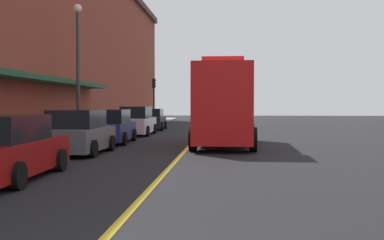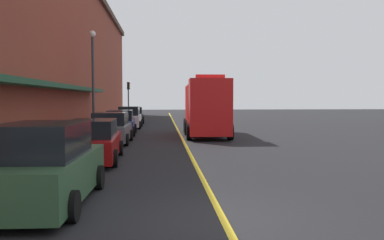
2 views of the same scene
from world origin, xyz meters
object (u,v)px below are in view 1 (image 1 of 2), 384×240
(traffic_light_near, at_px, (154,92))
(fire_truck, at_px, (225,107))
(parked_car_1, at_px, (4,149))
(parked_car_2, at_px, (78,133))
(street_lamp_left, at_px, (78,56))
(parked_car_4, at_px, (137,122))
(parked_car_3, at_px, (111,127))
(parked_car_5, at_px, (152,120))

(traffic_light_near, bearing_deg, fire_truck, -73.54)
(parked_car_1, xyz_separation_m, parked_car_2, (-0.09, 6.28, 0.03))
(parked_car_1, relative_size, street_lamp_left, 0.70)
(street_lamp_left, bearing_deg, fire_truck, -15.59)
(parked_car_4, distance_m, fire_truck, 9.36)
(parked_car_2, height_order, parked_car_4, parked_car_4)
(parked_car_3, distance_m, parked_car_5, 12.80)
(parked_car_4, bearing_deg, parked_car_2, 179.44)
(parked_car_5, bearing_deg, parked_car_4, 178.64)
(parked_car_4, height_order, traffic_light_near, traffic_light_near)
(parked_car_3, bearing_deg, parked_car_5, -2.06)
(parked_car_1, bearing_deg, parked_car_4, -1.94)
(parked_car_1, height_order, parked_car_2, parked_car_2)
(parked_car_2, bearing_deg, parked_car_4, 0.28)
(traffic_light_near, bearing_deg, parked_car_1, -87.64)
(traffic_light_near, bearing_deg, street_lamp_left, -91.78)
(parked_car_3, bearing_deg, street_lamp_left, 61.12)
(parked_car_1, xyz_separation_m, parked_car_4, (-0.01, 17.85, 0.07))
(fire_truck, distance_m, street_lamp_left, 8.29)
(parked_car_1, xyz_separation_m, parked_car_5, (-0.08, 24.31, -0.01))
(parked_car_3, height_order, parked_car_5, parked_car_3)
(parked_car_2, xyz_separation_m, parked_car_4, (0.08, 11.57, 0.04))
(parked_car_4, relative_size, parked_car_5, 1.01)
(parked_car_5, bearing_deg, traffic_light_near, 5.77)
(parked_car_1, bearing_deg, parked_car_3, -1.43)
(parked_car_4, bearing_deg, parked_car_5, 0.54)
(parked_car_2, relative_size, parked_car_4, 0.87)
(parked_car_5, distance_m, fire_truck, 15.06)
(parked_car_4, bearing_deg, traffic_light_near, 4.80)
(parked_car_2, bearing_deg, parked_car_3, 0.89)
(parked_car_3, distance_m, fire_truck, 5.85)
(parked_car_4, xyz_separation_m, traffic_light_near, (-1.39, 15.98, 2.32))
(parked_car_2, bearing_deg, street_lamp_left, 18.27)
(parked_car_3, bearing_deg, traffic_light_near, 1.34)
(parked_car_3, distance_m, parked_car_4, 6.35)
(parked_car_4, bearing_deg, parked_car_1, 179.86)
(parked_car_3, height_order, parked_car_4, parked_car_4)
(parked_car_2, relative_size, parked_car_5, 0.87)
(parked_car_5, bearing_deg, fire_truck, -160.09)
(parked_car_2, height_order, fire_truck, fire_truck)
(fire_truck, height_order, traffic_light_near, traffic_light_near)
(parked_car_1, distance_m, fire_truck, 11.81)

